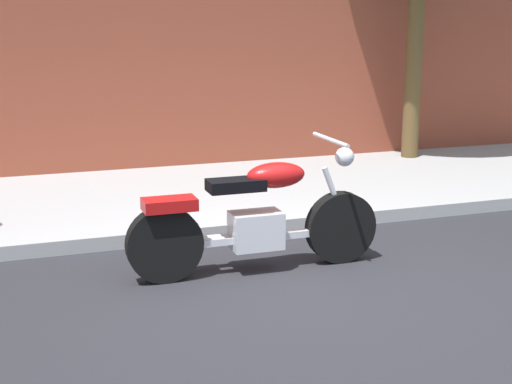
# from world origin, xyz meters

# --- Properties ---
(ground_plane) EXTENTS (60.00, 60.00, 0.00)m
(ground_plane) POSITION_xyz_m (0.00, 0.00, 0.00)
(ground_plane) COLOR #28282D
(sidewalk) EXTENTS (25.74, 3.09, 0.14)m
(sidewalk) POSITION_xyz_m (0.00, 3.17, 0.07)
(sidewalk) COLOR #A5A5A5
(sidewalk) RESTS_ON ground
(motorcycle) EXTENTS (2.25, 0.70, 1.14)m
(motorcycle) POSITION_xyz_m (-0.19, 0.63, 0.46)
(motorcycle) COLOR black
(motorcycle) RESTS_ON ground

